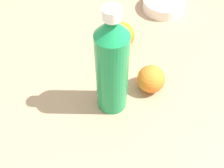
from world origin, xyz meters
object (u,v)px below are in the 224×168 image
(water_bottle, at_px, (112,67))
(orange_0, at_px, (151,79))
(orange_1, at_px, (122,35))
(ceramic_bowl, at_px, (164,4))

(water_bottle, height_order, orange_0, water_bottle)
(water_bottle, distance_m, orange_1, 0.25)
(ceramic_bowl, bearing_deg, orange_1, 179.51)
(ceramic_bowl, bearing_deg, orange_0, -152.78)
(orange_0, height_order, ceramic_bowl, orange_0)
(water_bottle, relative_size, orange_1, 3.89)
(orange_0, bearing_deg, ceramic_bowl, 27.22)
(water_bottle, height_order, ceramic_bowl, water_bottle)
(orange_0, xyz_separation_m, orange_1, (0.09, 0.17, 0.00))
(water_bottle, bearing_deg, ceramic_bowl, -82.41)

